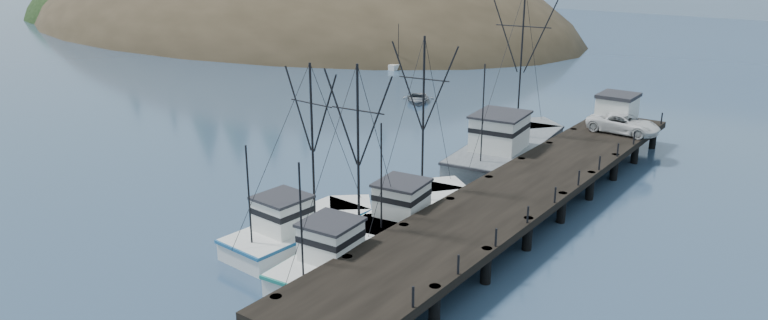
% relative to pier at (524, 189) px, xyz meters
% --- Properties ---
extents(ground, '(400.00, 400.00, 0.00)m').
position_rel_pier_xyz_m(ground, '(-14.00, -16.00, -1.69)').
color(ground, navy).
rests_on(ground, ground).
extents(pier, '(6.00, 44.00, 2.00)m').
position_rel_pier_xyz_m(pier, '(0.00, 0.00, 0.00)').
color(pier, black).
rests_on(pier, ground).
extents(headland, '(134.80, 78.00, 51.00)m').
position_rel_pier_xyz_m(headland, '(-88.95, 62.61, -6.24)').
color(headland, '#382D1E').
rests_on(headland, ground).
extents(moored_sailboats, '(15.01, 13.39, 6.35)m').
position_rel_pier_xyz_m(moored_sailboats, '(-44.93, 41.64, -1.36)').
color(moored_sailboats, silver).
rests_on(moored_sailboats, ground).
extents(trawler_near, '(4.42, 11.31, 11.42)m').
position_rel_pier_xyz_m(trawler_near, '(-4.31, -12.80, -0.87)').
color(trawler_near, silver).
rests_on(trawler_near, ground).
extents(trawler_mid, '(4.29, 10.98, 10.90)m').
position_rel_pier_xyz_m(trawler_mid, '(-8.65, -11.74, -0.87)').
color(trawler_mid, silver).
rests_on(trawler_mid, ground).
extents(trawler_far, '(4.99, 11.88, 12.01)m').
position_rel_pier_xyz_m(trawler_far, '(-4.87, -5.60, -0.87)').
color(trawler_far, silver).
rests_on(trawler_far, ground).
extents(work_vessel, '(6.62, 17.05, 14.00)m').
position_rel_pier_xyz_m(work_vessel, '(-5.55, 9.01, -0.46)').
color(work_vessel, slate).
rests_on(work_vessel, ground).
extents(pier_shed, '(3.00, 3.20, 2.80)m').
position_rel_pier_xyz_m(pier_shed, '(-0.11, 18.00, 1.73)').
color(pier_shed, silver).
rests_on(pier_shed, pier).
extents(pickup_truck, '(5.85, 2.88, 1.60)m').
position_rel_pier_xyz_m(pickup_truck, '(1.11, 16.15, 1.11)').
color(pickup_truck, silver).
rests_on(pickup_truck, pier).
extents(motorboat, '(5.65, 6.16, 1.04)m').
position_rel_pier_xyz_m(motorboat, '(-23.46, 22.78, -1.69)').
color(motorboat, slate).
rests_on(motorboat, ground).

